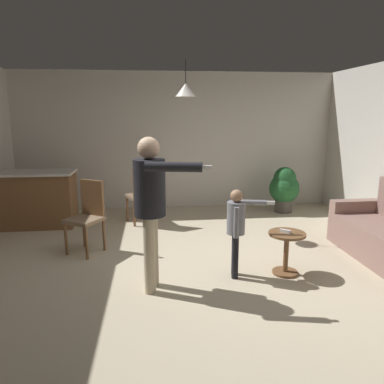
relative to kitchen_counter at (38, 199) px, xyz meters
name	(u,v)px	position (x,y,z in m)	size (l,w,h in m)	color
ground	(195,270)	(2.45, -2.10, -0.48)	(7.68, 7.68, 0.00)	beige
wall_back	(177,141)	(2.45, 1.10, 0.87)	(6.40, 0.10, 2.70)	beige
kitchen_counter	(38,199)	(0.00, 0.00, 0.00)	(1.26, 0.66, 0.95)	brown
side_table_by_couch	(286,248)	(3.53, -2.31, -0.15)	(0.44, 0.44, 0.52)	brown
person_adult	(151,198)	(1.94, -2.53, 0.56)	(0.78, 0.59, 1.67)	tan
person_child	(237,223)	(2.92, -2.31, 0.18)	(0.58, 0.30, 1.06)	black
dining_chair_by_counter	(88,214)	(1.05, -1.29, 0.07)	(0.58, 0.58, 1.00)	brown
dining_chair_near_wall	(141,193)	(1.75, -0.04, 0.07)	(0.55, 0.55, 1.00)	brown
potted_plant_corner	(284,187)	(4.50, 0.44, 0.01)	(0.58, 0.58, 0.89)	#4C4742
spare_remote_on_table	(285,231)	(3.51, -2.30, 0.06)	(0.04, 0.13, 0.04)	white
ceiling_light_pendant	(186,90)	(2.48, -0.57, 1.77)	(0.32, 0.32, 0.55)	silver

